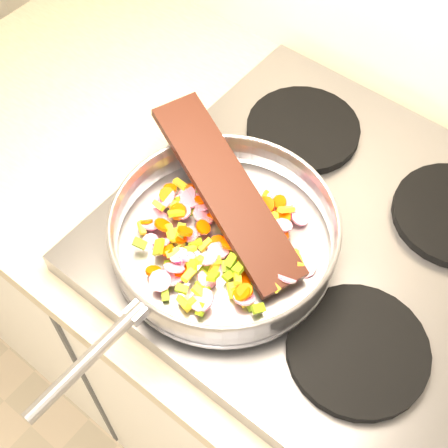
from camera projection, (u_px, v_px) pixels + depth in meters
The scene contains 7 objects.
cooktop at pixel (325, 237), 0.96m from camera, with size 0.60×0.60×0.04m, color #939399.
grate_fl at pixel (196, 239), 0.92m from camera, with size 0.19×0.19×0.02m, color black.
grate_fr at pixel (358, 350), 0.82m from camera, with size 0.19×0.19×0.02m, color black.
grate_bl at pixel (303, 129), 1.04m from camera, with size 0.19×0.19×0.02m, color black.
saute_pan at pixel (223, 234), 0.87m from camera, with size 0.37×0.53×0.06m.
vegetable_heap at pixel (219, 237), 0.89m from camera, with size 0.27×0.27×0.05m.
wooden_spatula at pixel (227, 190), 0.89m from camera, with size 0.32×0.07×0.02m, color black.
Camera 1 is at (-0.50, 1.16, 1.72)m, focal length 50.00 mm.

